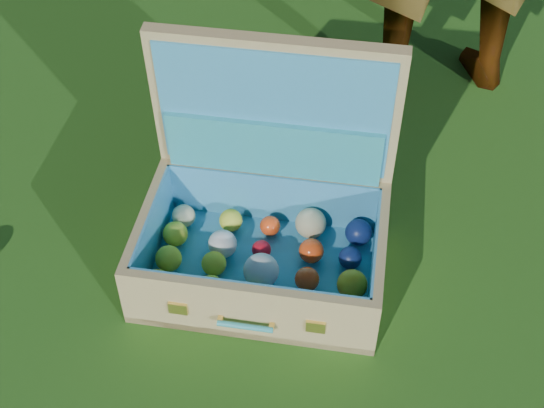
{
  "coord_description": "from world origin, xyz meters",
  "views": [
    {
      "loc": [
        0.61,
        -1.07,
        1.5
      ],
      "look_at": [
        0.18,
        0.17,
        0.18
      ],
      "focal_mm": 50.0,
      "sensor_mm": 36.0,
      "label": 1
    }
  ],
  "objects": [
    {
      "name": "suitcase",
      "position": [
        0.17,
        0.16,
        0.16
      ],
      "size": [
        0.67,
        0.53,
        0.58
      ],
      "rotation": [
        0.0,
        0.0,
        0.17
      ],
      "color": "tan",
      "rests_on": "ground"
    },
    {
      "name": "ground",
      "position": [
        0.0,
        0.0,
        0.0
      ],
      "size": [
        60.0,
        60.0,
        0.0
      ],
      "primitive_type": "plane",
      "color": "#215114",
      "rests_on": "ground"
    }
  ]
}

